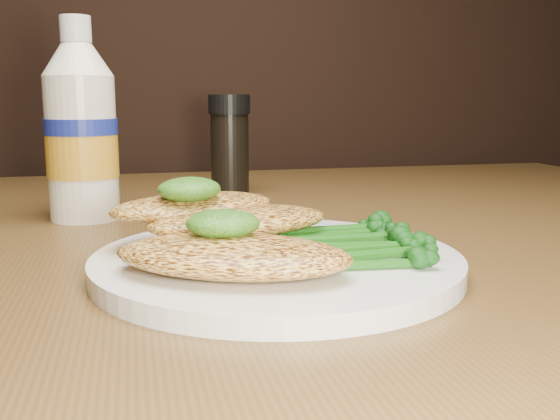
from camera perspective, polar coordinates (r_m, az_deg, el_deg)
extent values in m
cylinder|color=white|center=(0.43, -0.28, -4.76)|extent=(0.25, 0.25, 0.01)
ellipsoid|color=#FAB64F|center=(0.38, -4.26, -4.09)|extent=(0.16, 0.13, 0.02)
ellipsoid|color=#FAB64F|center=(0.44, -3.68, -1.00)|extent=(0.14, 0.09, 0.02)
ellipsoid|color=#FAB64F|center=(0.46, -7.75, 0.32)|extent=(0.14, 0.10, 0.02)
ellipsoid|color=#073409|center=(0.39, -5.14, -1.22)|extent=(0.05, 0.05, 0.02)
ellipsoid|color=#073409|center=(0.44, -8.14, 1.86)|extent=(0.06, 0.05, 0.02)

